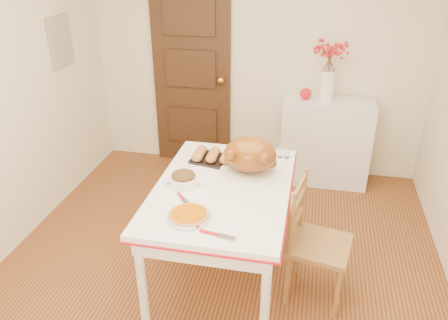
% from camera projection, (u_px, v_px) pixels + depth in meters
% --- Properties ---
extents(floor, '(3.50, 4.00, 0.00)m').
position_uv_depth(floor, '(215.00, 280.00, 3.42)').
color(floor, '#582711').
rests_on(floor, ground).
extents(wall_back, '(3.50, 0.00, 2.50)m').
position_uv_depth(wall_back, '(257.00, 56.00, 4.60)').
color(wall_back, beige).
rests_on(wall_back, ground).
extents(door_back, '(0.85, 0.06, 2.06)m').
position_uv_depth(door_back, '(192.00, 74.00, 4.80)').
color(door_back, '#3A2217').
rests_on(door_back, ground).
extents(photo_board, '(0.03, 0.35, 0.45)m').
position_uv_depth(photo_board, '(60.00, 41.00, 4.11)').
color(photo_board, tan).
rests_on(photo_board, ground).
extents(sideboard, '(0.90, 0.40, 0.90)m').
position_uv_depth(sideboard, '(325.00, 142.00, 4.63)').
color(sideboard, silver).
rests_on(sideboard, floor).
extents(kitchen_table, '(0.94, 1.37, 0.82)m').
position_uv_depth(kitchen_table, '(223.00, 235.00, 3.26)').
color(kitchen_table, white).
rests_on(kitchen_table, floor).
extents(chair_oak, '(0.47, 0.47, 0.93)m').
position_uv_depth(chair_oak, '(320.00, 243.00, 3.09)').
color(chair_oak, '#A47843').
rests_on(chair_oak, floor).
extents(berry_vase, '(0.32, 0.32, 0.62)m').
position_uv_depth(berry_vase, '(329.00, 70.00, 4.30)').
color(berry_vase, white).
rests_on(berry_vase, sideboard).
extents(apple, '(0.12, 0.12, 0.12)m').
position_uv_depth(apple, '(306.00, 94.00, 4.45)').
color(apple, red).
rests_on(apple, sideboard).
extents(turkey_platter, '(0.47, 0.39, 0.28)m').
position_uv_depth(turkey_platter, '(250.00, 156.00, 3.17)').
color(turkey_platter, '#8F4314').
rests_on(turkey_platter, kitchen_table).
extents(pumpkin_pie, '(0.31, 0.31, 0.05)m').
position_uv_depth(pumpkin_pie, '(189.00, 215.00, 2.71)').
color(pumpkin_pie, '#B75600').
rests_on(pumpkin_pie, kitchen_table).
extents(stuffing_dish, '(0.30, 0.27, 0.10)m').
position_uv_depth(stuffing_dish, '(184.00, 179.00, 3.07)').
color(stuffing_dish, brown).
rests_on(stuffing_dish, kitchen_table).
extents(rolls_tray, '(0.35, 0.30, 0.08)m').
position_uv_depth(rolls_tray, '(213.00, 156.00, 3.40)').
color(rolls_tray, '#AA6929').
rests_on(rolls_tray, kitchen_table).
extents(pie_server, '(0.23, 0.10, 0.01)m').
position_uv_depth(pie_server, '(217.00, 235.00, 2.57)').
color(pie_server, silver).
rests_on(pie_server, kitchen_table).
extents(carving_knife, '(0.19, 0.21, 0.01)m').
position_uv_depth(carving_knife, '(185.00, 201.00, 2.89)').
color(carving_knife, silver).
rests_on(carving_knife, kitchen_table).
extents(drinking_glass, '(0.07, 0.07, 0.10)m').
position_uv_depth(drinking_glass, '(249.00, 151.00, 3.46)').
color(drinking_glass, white).
rests_on(drinking_glass, kitchen_table).
extents(shaker_pair, '(0.10, 0.06, 0.09)m').
position_uv_depth(shaker_pair, '(284.00, 152.00, 3.45)').
color(shaker_pair, white).
rests_on(shaker_pair, kitchen_table).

